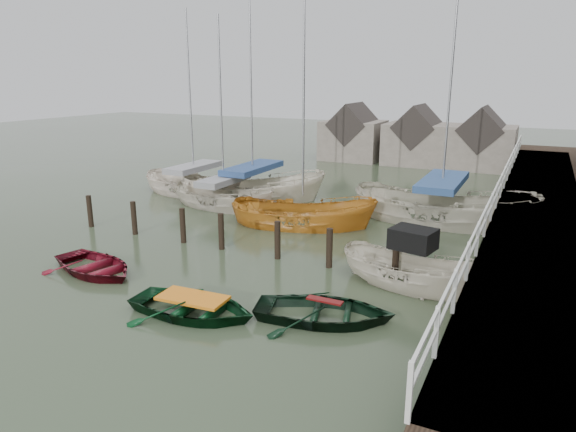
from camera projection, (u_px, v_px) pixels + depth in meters
The scene contains 13 objects.
ground at pixel (202, 282), 16.48m from camera, with size 120.00×120.00×0.00m, color #2C3522.
pier at pixel (536, 220), 20.91m from camera, with size 3.04×32.00×2.70m.
mooring_pilings at pixel (223, 237), 19.42m from camera, with size 13.72×0.22×1.80m.
far_sheds at pixel (415, 139), 38.13m from camera, with size 14.00×4.08×4.39m.
rowboat_red at pixel (95, 273), 17.23m from camera, with size 2.59×3.62×0.75m, color #5E0D19.
rowboat_green at pixel (194, 315), 14.18m from camera, with size 2.64×3.69×0.76m, color black.
rowboat_dkgreen at pixel (324, 320), 13.89m from camera, with size 2.69×3.77×0.78m, color black.
motorboat at pixel (409, 285), 16.03m from camera, with size 4.88×2.62×2.76m.
sailboat_a at pixel (224, 206), 25.78m from camera, with size 6.26×2.93×10.30m.
sailboat_b at pixel (253, 199), 27.21m from camera, with size 8.13×5.80×12.09m.
sailboat_c at pixel (303, 225), 22.62m from camera, with size 6.87×4.02×10.81m.
sailboat_d at pixel (440, 221), 23.15m from camera, with size 8.47×3.74×11.90m.
sailboat_e at pixel (195, 194), 28.51m from camera, with size 6.94×3.23×11.01m.
Camera 1 is at (9.27, -12.53, 6.39)m, focal length 32.00 mm.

